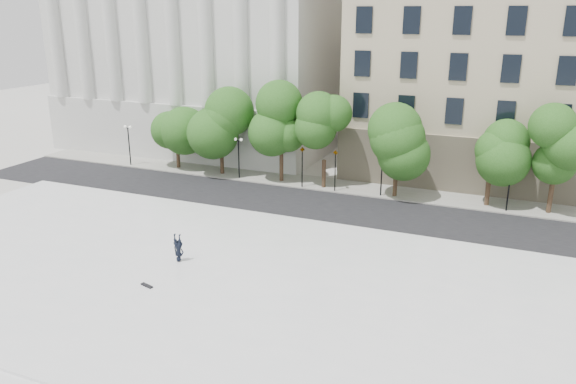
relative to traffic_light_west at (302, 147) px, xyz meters
name	(u,v)px	position (x,y,z in m)	size (l,w,h in m)	color
ground	(153,302)	(0.09, -22.30, -3.73)	(160.00, 160.00, 0.00)	beige
plaza	(184,275)	(0.09, -19.30, -3.51)	(44.00, 22.00, 0.45)	white
street	(284,202)	(0.09, -4.30, -3.72)	(60.00, 8.00, 0.02)	black
far_sidewalk	(310,182)	(0.09, 1.70, -3.67)	(60.00, 4.00, 0.12)	#A3A096
building_west	(220,30)	(-16.91, 16.27, 9.15)	(31.50, 27.65, 25.60)	beige
building_east	(561,54)	(20.09, 16.61, 7.41)	(36.00, 26.15, 23.00)	tan
traffic_light_west	(302,147)	(0.00, 0.00, 0.00)	(0.98, 1.85, 4.23)	black
traffic_light_east	(336,151)	(3.05, 0.00, -0.03)	(1.05, 1.74, 4.20)	black
person_lying	(179,258)	(-0.93, -18.17, -3.04)	(0.64, 0.42, 1.76)	black
skateboard	(147,286)	(-0.76, -21.66, -3.24)	(0.84, 0.21, 0.09)	black
street_trees	(318,132)	(1.08, 1.03, 1.23)	(37.90, 4.97, 8.07)	#382619
lamp_posts	(300,156)	(-0.37, 0.30, -0.90)	(36.78, 0.28, 4.28)	black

